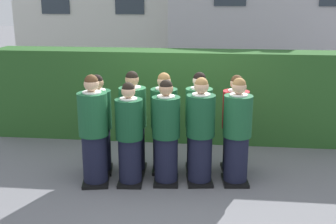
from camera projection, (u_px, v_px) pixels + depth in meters
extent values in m
plane|color=slate|center=(166.00, 183.00, 6.47)|extent=(60.00, 60.00, 0.00)
cylinder|color=black|center=(95.00, 159.00, 6.37)|extent=(0.37, 0.37, 0.76)
cube|color=black|center=(96.00, 181.00, 6.46)|extent=(0.47, 0.54, 0.05)
cylinder|color=#19512D|center=(93.00, 114.00, 6.18)|extent=(0.43, 0.43, 0.63)
cylinder|color=white|center=(92.00, 93.00, 6.09)|extent=(0.27, 0.27, 0.03)
cube|color=gold|center=(94.00, 102.00, 6.34)|extent=(0.04, 0.02, 0.28)
sphere|color=tan|center=(91.00, 84.00, 6.06)|extent=(0.22, 0.22, 0.22)
sphere|color=#472D19|center=(91.00, 81.00, 6.05)|extent=(0.20, 0.20, 0.20)
cube|color=white|center=(95.00, 115.00, 6.47)|extent=(0.15, 0.04, 0.20)
cylinder|color=black|center=(130.00, 161.00, 6.37)|extent=(0.34, 0.34, 0.71)
cube|color=black|center=(131.00, 182.00, 6.46)|extent=(0.39, 0.47, 0.05)
cylinder|color=#144728|center=(129.00, 119.00, 6.19)|extent=(0.40, 0.40, 0.59)
cylinder|color=white|center=(129.00, 99.00, 6.11)|extent=(0.25, 0.25, 0.03)
cube|color=#236038|center=(130.00, 108.00, 6.34)|extent=(0.04, 0.01, 0.26)
sphere|color=tan|center=(128.00, 91.00, 6.08)|extent=(0.20, 0.20, 0.20)
sphere|color=black|center=(128.00, 89.00, 6.07)|extent=(0.19, 0.19, 0.19)
cube|color=white|center=(131.00, 120.00, 6.47)|extent=(0.15, 0.02, 0.20)
cylinder|color=black|center=(166.00, 160.00, 6.39)|extent=(0.35, 0.35, 0.73)
cube|color=black|center=(166.00, 181.00, 6.48)|extent=(0.40, 0.48, 0.05)
cylinder|color=#144728|center=(166.00, 117.00, 6.21)|extent=(0.41, 0.41, 0.60)
cylinder|color=white|center=(166.00, 97.00, 6.13)|extent=(0.25, 0.25, 0.03)
cube|color=gold|center=(167.00, 106.00, 6.37)|extent=(0.04, 0.01, 0.26)
sphere|color=tan|center=(166.00, 89.00, 6.10)|extent=(0.21, 0.21, 0.21)
sphere|color=black|center=(166.00, 86.00, 6.09)|extent=(0.19, 0.19, 0.19)
cylinder|color=black|center=(200.00, 159.00, 6.40)|extent=(0.35, 0.35, 0.74)
cube|color=black|center=(199.00, 181.00, 6.49)|extent=(0.44, 0.51, 0.05)
cylinder|color=#144728|center=(201.00, 116.00, 6.21)|extent=(0.42, 0.42, 0.61)
cylinder|color=white|center=(201.00, 95.00, 6.13)|extent=(0.26, 0.26, 0.03)
cube|color=gold|center=(199.00, 104.00, 6.37)|extent=(0.04, 0.02, 0.27)
sphere|color=tan|center=(201.00, 87.00, 6.10)|extent=(0.21, 0.21, 0.21)
sphere|color=olive|center=(201.00, 84.00, 6.09)|extent=(0.19, 0.19, 0.19)
cube|color=white|center=(199.00, 117.00, 6.50)|extent=(0.15, 0.03, 0.20)
cylinder|color=black|center=(236.00, 159.00, 6.39)|extent=(0.35, 0.35, 0.74)
cube|color=black|center=(235.00, 181.00, 6.48)|extent=(0.42, 0.50, 0.05)
cylinder|color=#19512D|center=(238.00, 116.00, 6.21)|extent=(0.42, 0.42, 0.61)
cylinder|color=white|center=(239.00, 95.00, 6.13)|extent=(0.26, 0.26, 0.03)
cube|color=gold|center=(236.00, 104.00, 6.37)|extent=(0.04, 0.02, 0.27)
sphere|color=tan|center=(239.00, 87.00, 6.09)|extent=(0.21, 0.21, 0.21)
sphere|color=olive|center=(239.00, 84.00, 6.09)|extent=(0.19, 0.19, 0.19)
cylinder|color=black|center=(100.00, 150.00, 6.80)|extent=(0.35, 0.35, 0.73)
cube|color=black|center=(101.00, 170.00, 6.89)|extent=(0.44, 0.51, 0.05)
cylinder|color=#144728|center=(98.00, 110.00, 6.62)|extent=(0.41, 0.41, 0.60)
cylinder|color=white|center=(97.00, 90.00, 6.54)|extent=(0.25, 0.25, 0.03)
cube|color=#236038|center=(99.00, 99.00, 6.77)|extent=(0.04, 0.02, 0.26)
sphere|color=tan|center=(97.00, 83.00, 6.50)|extent=(0.21, 0.21, 0.21)
sphere|color=black|center=(97.00, 81.00, 6.49)|extent=(0.19, 0.19, 0.19)
cylinder|color=black|center=(134.00, 149.00, 6.82)|extent=(0.36, 0.36, 0.75)
cube|color=black|center=(134.00, 169.00, 6.91)|extent=(0.40, 0.49, 0.05)
cylinder|color=#1E5B33|center=(133.00, 107.00, 6.64)|extent=(0.42, 0.42, 0.62)
cylinder|color=white|center=(132.00, 87.00, 6.55)|extent=(0.26, 0.26, 0.03)
cube|color=navy|center=(134.00, 96.00, 6.80)|extent=(0.04, 0.01, 0.27)
sphere|color=tan|center=(132.00, 80.00, 6.52)|extent=(0.21, 0.21, 0.21)
sphere|color=black|center=(132.00, 77.00, 6.51)|extent=(0.19, 0.19, 0.19)
cylinder|color=black|center=(164.00, 149.00, 6.82)|extent=(0.35, 0.35, 0.74)
cube|color=black|center=(164.00, 169.00, 6.91)|extent=(0.41, 0.49, 0.05)
cylinder|color=#19512D|center=(164.00, 108.00, 6.64)|extent=(0.42, 0.42, 0.61)
cylinder|color=white|center=(164.00, 89.00, 6.56)|extent=(0.26, 0.26, 0.03)
cube|color=#236038|center=(164.00, 98.00, 6.80)|extent=(0.04, 0.01, 0.27)
sphere|color=tan|center=(164.00, 81.00, 6.52)|extent=(0.21, 0.21, 0.21)
sphere|color=olive|center=(164.00, 79.00, 6.52)|extent=(0.19, 0.19, 0.19)
cylinder|color=black|center=(198.00, 149.00, 6.82)|extent=(0.35, 0.35, 0.74)
cube|color=black|center=(198.00, 169.00, 6.91)|extent=(0.42, 0.50, 0.05)
cylinder|color=#1E5B33|center=(199.00, 108.00, 6.64)|extent=(0.42, 0.42, 0.61)
cylinder|color=white|center=(199.00, 88.00, 6.55)|extent=(0.26, 0.26, 0.03)
cube|color=gold|center=(198.00, 97.00, 6.79)|extent=(0.04, 0.02, 0.27)
sphere|color=beige|center=(199.00, 81.00, 6.52)|extent=(0.21, 0.21, 0.21)
sphere|color=black|center=(200.00, 78.00, 6.51)|extent=(0.19, 0.19, 0.19)
cube|color=white|center=(198.00, 109.00, 6.92)|extent=(0.15, 0.02, 0.20)
cylinder|color=black|center=(234.00, 149.00, 6.83)|extent=(0.34, 0.34, 0.72)
cube|color=black|center=(233.00, 169.00, 6.92)|extent=(0.42, 0.49, 0.05)
cylinder|color=#AD191E|center=(236.00, 110.00, 6.65)|extent=(0.41, 0.41, 0.59)
cylinder|color=white|center=(236.00, 91.00, 6.57)|extent=(0.25, 0.25, 0.03)
cube|color=gold|center=(234.00, 99.00, 6.81)|extent=(0.04, 0.02, 0.26)
sphere|color=tan|center=(237.00, 83.00, 6.54)|extent=(0.20, 0.20, 0.20)
sphere|color=#472D19|center=(237.00, 81.00, 6.53)|extent=(0.19, 0.19, 0.19)
cube|color=white|center=(232.00, 111.00, 6.93)|extent=(0.15, 0.03, 0.20)
cube|color=#285623|center=(179.00, 95.00, 8.26)|extent=(7.10, 0.70, 1.72)
cube|color=silver|center=(273.00, 5.00, 13.77)|extent=(6.43, 3.75, 4.77)
cube|color=silver|center=(107.00, 11.00, 14.99)|extent=(5.23, 3.53, 4.32)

